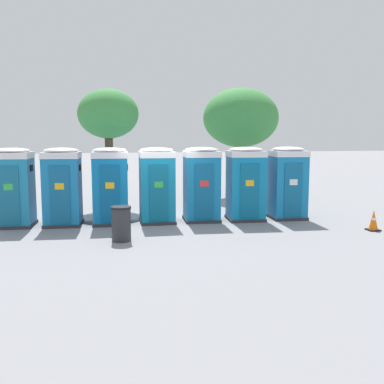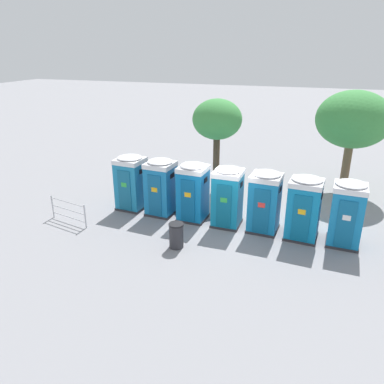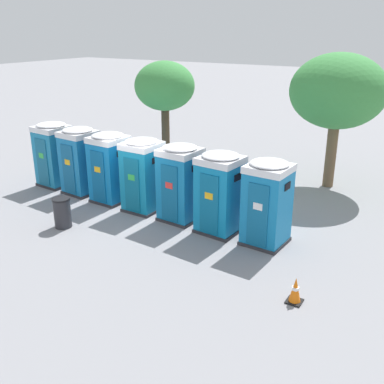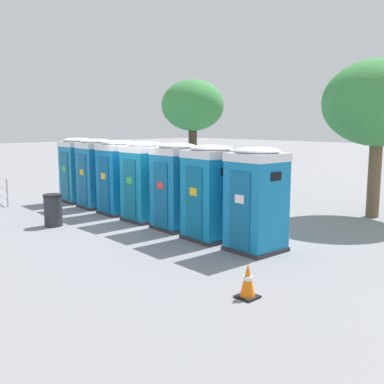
{
  "view_description": "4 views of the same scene",
  "coord_description": "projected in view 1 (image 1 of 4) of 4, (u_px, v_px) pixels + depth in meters",
  "views": [
    {
      "loc": [
        -1.93,
        -14.95,
        2.95
      ],
      "look_at": [
        1.2,
        -0.08,
        1.01
      ],
      "focal_mm": 42.0,
      "sensor_mm": 36.0,
      "label": 1
    },
    {
      "loc": [
        3.22,
        -14.11,
        7.09
      ],
      "look_at": [
        -1.6,
        0.08,
        1.23
      ],
      "focal_mm": 35.0,
      "sensor_mm": 36.0,
      "label": 2
    },
    {
      "loc": [
        8.97,
        -11.59,
        6.03
      ],
      "look_at": [
        2.02,
        -0.13,
        1.07
      ],
      "focal_mm": 42.0,
      "sensor_mm": 36.0,
      "label": 3
    },
    {
      "loc": [
        11.21,
        -8.78,
        3.09
      ],
      "look_at": [
        2.26,
        -0.14,
        1.19
      ],
      "focal_mm": 42.0,
      "sensor_mm": 36.0,
      "label": 4
    }
  ],
  "objects": [
    {
      "name": "portapotty_0",
      "position": [
        13.0,
        187.0,
        14.42
      ],
      "size": [
        1.3,
        1.29,
        2.54
      ],
      "color": "#2D2D33",
      "rests_on": "ground"
    },
    {
      "name": "portapotty_3",
      "position": [
        157.0,
        185.0,
        15.08
      ],
      "size": [
        1.19,
        1.22,
        2.54
      ],
      "color": "#2D2D33",
      "rests_on": "ground"
    },
    {
      "name": "portapotty_2",
      "position": [
        110.0,
        186.0,
        14.83
      ],
      "size": [
        1.24,
        1.25,
        2.54
      ],
      "color": "#2D2D33",
      "rests_on": "ground"
    },
    {
      "name": "portapotty_1",
      "position": [
        62.0,
        186.0,
        14.61
      ],
      "size": [
        1.28,
        1.29,
        2.54
      ],
      "color": "#2D2D33",
      "rests_on": "ground"
    },
    {
      "name": "trash_can",
      "position": [
        121.0,
        224.0,
        12.49
      ],
      "size": [
        0.57,
        0.57,
        0.98
      ],
      "color": "#2D2D33",
      "rests_on": "ground"
    },
    {
      "name": "portapotty_4",
      "position": [
        201.0,
        184.0,
        15.37
      ],
      "size": [
        1.28,
        1.27,
        2.54
      ],
      "color": "#2D2D33",
      "rests_on": "ground"
    },
    {
      "name": "portapotty_5",
      "position": [
        246.0,
        183.0,
        15.52
      ],
      "size": [
        1.34,
        1.3,
        2.54
      ],
      "color": "#2D2D33",
      "rests_on": "ground"
    },
    {
      "name": "street_tree_1",
      "position": [
        108.0,
        115.0,
        17.91
      ],
      "size": [
        2.42,
        2.42,
        4.77
      ],
      "color": "#4C3826",
      "rests_on": "ground"
    },
    {
      "name": "traffic_cone",
      "position": [
        374.0,
        221.0,
        13.88
      ],
      "size": [
        0.36,
        0.36,
        0.64
      ],
      "color": "black",
      "rests_on": "ground"
    },
    {
      "name": "street_tree_0",
      "position": [
        241.0,
        118.0,
        21.41
      ],
      "size": [
        3.59,
        3.59,
        5.16
      ],
      "color": "brown",
      "rests_on": "ground"
    },
    {
      "name": "ground_plane",
      "position": [
        157.0,
        222.0,
        15.28
      ],
      "size": [
        120.0,
        120.0,
        0.0
      ],
      "primitive_type": "plane",
      "color": "gray"
    },
    {
      "name": "portapotty_6",
      "position": [
        287.0,
        182.0,
        15.83
      ],
      "size": [
        1.26,
        1.26,
        2.54
      ],
      "color": "#2D2D33",
      "rests_on": "ground"
    }
  ]
}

